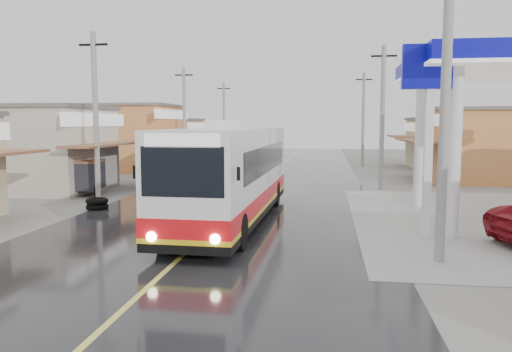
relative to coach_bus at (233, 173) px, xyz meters
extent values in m
plane|color=slate|center=(-0.48, -4.68, -1.84)|extent=(120.00, 120.00, 0.00)
cube|color=black|center=(-0.48, 10.32, -1.83)|extent=(12.00, 90.00, 0.02)
cube|color=#D8CC4C|center=(-0.48, 10.32, -1.82)|extent=(0.15, 90.00, 0.01)
cylinder|color=white|center=(7.52, 4.32, 0.91)|extent=(0.44, 0.44, 5.50)
cylinder|color=white|center=(7.52, -1.68, 0.91)|extent=(0.44, 0.44, 5.50)
cube|color=white|center=(6.72, -1.68, 1.16)|extent=(0.25, 0.25, 6.00)
cube|color=#0B0C9F|center=(6.72, -1.68, 3.66)|extent=(1.80, 0.30, 1.40)
cube|color=silver|center=(0.00, -0.07, 0.21)|extent=(2.81, 12.10, 2.96)
cube|color=black|center=(0.00, -0.07, -1.37)|extent=(2.83, 12.12, 0.30)
cube|color=red|center=(0.00, -0.07, -0.87)|extent=(2.85, 12.14, 0.55)
cube|color=gold|center=(0.00, -0.07, -1.20)|extent=(2.87, 12.15, 0.14)
cube|color=black|center=(0.01, 0.43, 0.54)|extent=(2.79, 9.60, 1.00)
cube|color=black|center=(-0.15, -6.04, 0.64)|extent=(2.21, 0.18, 1.30)
cube|color=black|center=(0.15, 5.90, 0.64)|extent=(2.21, 0.18, 1.10)
cube|color=white|center=(-0.15, -6.04, 1.44)|extent=(2.01, 0.17, 0.35)
cube|color=silver|center=(0.00, -0.07, 1.84)|extent=(1.28, 3.04, 0.30)
cylinder|color=black|center=(-1.21, -4.26, -1.27)|extent=(0.38, 1.11, 1.10)
cylinder|color=black|center=(1.00, -4.31, -1.27)|extent=(0.38, 1.11, 1.10)
cylinder|color=black|center=(-1.01, 3.77, -1.27)|extent=(0.38, 1.11, 1.10)
cylinder|color=black|center=(1.20, 3.71, -1.27)|extent=(0.38, 1.11, 1.10)
sphere|color=#FFF2CC|center=(-1.01, -6.09, -1.07)|extent=(0.29, 0.29, 0.28)
sphere|color=#FFF2CC|center=(0.70, -6.13, -1.07)|extent=(0.29, 0.29, 0.28)
cube|color=black|center=(-1.55, -5.76, 0.59)|extent=(0.08, 0.08, 0.35)
cube|color=black|center=(1.26, -5.83, 0.59)|extent=(0.08, 0.08, 0.35)
cube|color=silver|center=(-5.30, 12.06, 0.06)|extent=(3.12, 9.79, 2.68)
cube|color=navy|center=(-5.30, 12.06, -0.85)|extent=(3.16, 9.84, 1.07)
cube|color=black|center=(-5.30, 12.06, 0.44)|extent=(3.07, 8.19, 0.97)
cube|color=black|center=(-5.03, 7.28, 0.44)|extent=(2.28, 0.25, 1.18)
cylinder|color=black|center=(-6.28, 8.56, -1.28)|extent=(0.38, 1.09, 1.07)
cylinder|color=black|center=(-3.94, 8.69, -1.28)|extent=(0.38, 1.09, 1.07)
cylinder|color=black|center=(-6.67, 15.42, -1.28)|extent=(0.38, 1.09, 1.07)
cylinder|color=black|center=(-4.33, 15.55, -1.28)|extent=(0.38, 1.09, 1.07)
imported|color=black|center=(-4.63, 6.49, -1.39)|extent=(0.67, 1.73, 0.90)
imported|color=#2A802D|center=(-4.63, 6.29, -0.75)|extent=(0.56, 0.38, 1.49)
cube|color=#26262D|center=(-8.83, 5.98, -0.83)|extent=(1.84, 2.39, 1.38)
cube|color=brown|center=(-8.83, 5.98, -0.08)|extent=(1.91, 2.46, 0.11)
cylinder|color=black|center=(-9.38, 5.08, -1.52)|extent=(0.34, 0.67, 0.64)
cylinder|color=black|center=(-9.73, 6.53, -1.52)|extent=(0.34, 0.67, 0.64)
cylinder|color=black|center=(-7.98, 5.19, -1.52)|extent=(0.27, 0.65, 0.64)
torus|color=black|center=(-6.33, 1.80, -1.72)|extent=(0.96, 0.96, 0.25)
torus|color=black|center=(-6.33, 1.80, -1.47)|extent=(0.96, 0.96, 0.25)
camera|label=1|loc=(3.49, -18.33, 1.87)|focal=35.00mm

